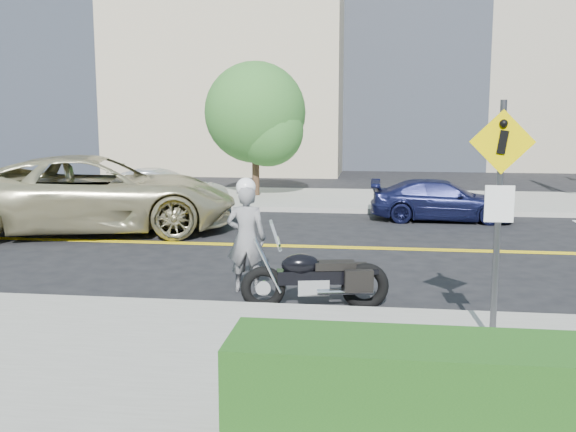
% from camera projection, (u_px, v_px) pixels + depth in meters
% --- Properties ---
extents(ground_plane, '(120.00, 120.00, 0.00)m').
position_uv_depth(ground_plane, '(254.00, 245.00, 15.22)').
color(ground_plane, black).
rests_on(ground_plane, ground).
extents(sidewalk_near, '(60.00, 5.00, 0.15)m').
position_uv_depth(sidewalk_near, '(139.00, 366.00, 7.86)').
color(sidewalk_near, '#9E9B91').
rests_on(sidewalk_near, ground_plane).
extents(sidewalk_far, '(60.00, 5.00, 0.15)m').
position_uv_depth(sidewalk_far, '(295.00, 199.00, 22.55)').
color(sidewalk_far, '#9E9B91').
rests_on(sidewalk_far, ground_plane).
extents(pedestrian_sign, '(0.78, 0.08, 3.00)m').
position_uv_depth(pedestrian_sign, '(499.00, 199.00, 8.19)').
color(pedestrian_sign, '#4C4C51').
rests_on(pedestrian_sign, sidewalk_near).
extents(motorcyclist, '(0.68, 0.46, 1.93)m').
position_uv_depth(motorcyclist, '(246.00, 235.00, 11.22)').
color(motorcyclist, '#BABABF').
rests_on(motorcyclist, ground).
extents(motorcycle, '(2.31, 1.10, 1.35)m').
position_uv_depth(motorcycle, '(316.00, 264.00, 10.37)').
color(motorcycle, black).
rests_on(motorcycle, ground).
extents(suv, '(7.48, 4.82, 1.92)m').
position_uv_depth(suv, '(96.00, 194.00, 16.74)').
color(suv, tan).
rests_on(suv, ground).
extents(parked_car_silver, '(4.13, 2.00, 1.30)m').
position_uv_depth(parked_car_silver, '(161.00, 192.00, 19.66)').
color(parked_car_silver, '#A0A2A7').
rests_on(parked_car_silver, ground).
extents(parked_car_blue, '(3.87, 1.58, 1.12)m').
position_uv_depth(parked_car_blue, '(441.00, 200.00, 18.53)').
color(parked_car_blue, '#161A44').
rests_on(parked_car_blue, ground).
extents(tree_far_a, '(3.39, 3.39, 4.64)m').
position_uv_depth(tree_far_a, '(255.00, 113.00, 22.54)').
color(tree_far_a, '#382619').
rests_on(tree_far_a, ground).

